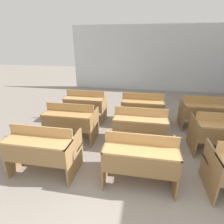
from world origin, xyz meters
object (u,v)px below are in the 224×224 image
bench_second_left (71,121)px  bench_second_center (140,126)px  bench_third_left (86,105)px  bench_second_right (223,133)px  bench_third_center (142,108)px  bench_third_right (204,112)px  bench_front_left (43,148)px  bench_front_center (140,158)px

bench_second_left → bench_second_center: 1.58m
bench_third_left → bench_second_right: bearing=-19.3°
bench_second_right → bench_third_center: same height
bench_second_center → bench_second_right: size_ratio=1.00×
bench_second_right → bench_third_right: bearing=91.8°
bench_second_left → bench_third_right: same height
bench_second_right → bench_second_left: bearing=-179.8°
bench_third_left → bench_front_left: bearing=-90.0°
bench_second_center → bench_third_center: size_ratio=1.00×
bench_front_left → bench_second_right: size_ratio=1.00×
bench_second_left → bench_third_center: size_ratio=1.00×
bench_front_center → bench_second_center: size_ratio=1.00×
bench_second_center → bench_second_left: bearing=-179.3°
bench_third_right → bench_third_center: bearing=179.3°
bench_front_left → bench_front_center: bearing=1.3°
bench_third_left → bench_third_right: bearing=-0.2°
bench_front_left → bench_second_left: size_ratio=1.00×
bench_third_center → bench_front_center: bearing=-89.7°
bench_second_right → bench_front_center: bearing=-145.2°
bench_second_left → bench_front_center: bearing=-34.5°
bench_second_left → bench_second_right: bearing=0.2°
bench_front_center → bench_second_right: 1.96m
bench_second_right → bench_third_left: bearing=160.7°
bench_front_center → bench_third_center: same height
bench_second_left → bench_third_left: same height
bench_second_left → bench_second_right: (3.23, 0.01, 0.00)m
bench_second_right → bench_second_center: bearing=179.7°
bench_front_center → bench_third_left: size_ratio=1.00×
bench_front_center → bench_third_right: (1.58, 2.25, 0.00)m
bench_second_left → bench_third_left: (-0.02, 1.15, 0.00)m
bench_second_left → bench_third_left: 1.15m
bench_third_left → bench_third_right: 3.21m
bench_front_left → bench_third_right: size_ratio=1.00×
bench_second_right → bench_third_right: (-0.04, 1.13, 0.00)m
bench_front_left → bench_third_right: (3.22, 2.28, 0.00)m
bench_front_left → bench_third_center: size_ratio=1.00×
bench_front_left → bench_third_right: 3.94m
bench_front_left → bench_third_center: (1.63, 2.30, 0.00)m
bench_second_center → bench_third_right: 1.96m
bench_front_center → bench_third_right: same height
bench_second_center → bench_third_right: same height
bench_front_center → bench_second_left: size_ratio=1.00×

